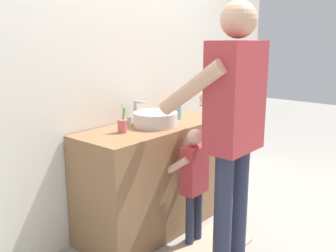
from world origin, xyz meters
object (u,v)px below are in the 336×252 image
toothbrush_cup (122,125)px  soap_bottle (178,111)px  child_toddler (194,176)px  adult_parent (233,114)px

toothbrush_cup → soap_bottle: size_ratio=1.25×
child_toddler → toothbrush_cup: bearing=126.9°
child_toddler → adult_parent: size_ratio=0.51×
adult_parent → toothbrush_cup: bearing=111.2°
soap_bottle → child_toddler: 0.65m
soap_bottle → adult_parent: adult_parent is taller
child_toddler → soap_bottle: bearing=52.7°
soap_bottle → child_toddler: size_ratio=0.18×
toothbrush_cup → adult_parent: adult_parent is taller
soap_bottle → adult_parent: 0.82m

